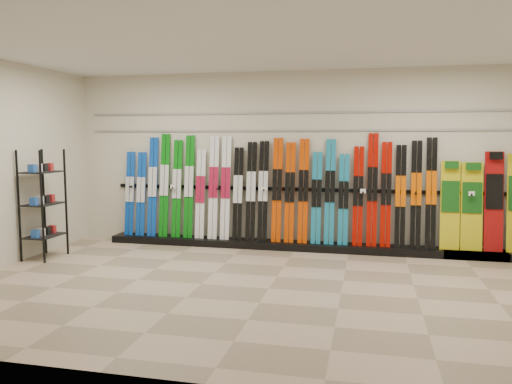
# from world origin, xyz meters

# --- Properties ---
(floor) EXTENTS (8.00, 8.00, 0.00)m
(floor) POSITION_xyz_m (0.00, 0.00, 0.00)
(floor) COLOR gray
(floor) RESTS_ON ground
(back_wall) EXTENTS (8.00, 0.00, 8.00)m
(back_wall) POSITION_xyz_m (0.00, 2.50, 1.50)
(back_wall) COLOR beige
(back_wall) RESTS_ON floor
(ceiling) EXTENTS (8.00, 8.00, 0.00)m
(ceiling) POSITION_xyz_m (0.00, 0.00, 3.00)
(ceiling) COLOR silver
(ceiling) RESTS_ON back_wall
(ski_rack_base) EXTENTS (8.00, 0.40, 0.12)m
(ski_rack_base) POSITION_xyz_m (0.22, 2.28, 0.06)
(ski_rack_base) COLOR black
(ski_rack_base) RESTS_ON floor
(skis) EXTENTS (5.38, 0.25, 1.83)m
(skis) POSITION_xyz_m (-0.44, 2.34, 0.96)
(skis) COLOR #0A41AD
(skis) RESTS_ON ski_rack_base
(snowboards) EXTENTS (1.57, 0.24, 1.55)m
(snowboards) POSITION_xyz_m (3.07, 2.35, 0.84)
(snowboards) COLOR gold
(snowboards) RESTS_ON ski_rack_base
(accessory_rack) EXTENTS (0.40, 0.60, 1.70)m
(accessory_rack) POSITION_xyz_m (-3.75, 0.81, 0.85)
(accessory_rack) COLOR black
(accessory_rack) RESTS_ON floor
(slatwall_rail_0) EXTENTS (7.60, 0.02, 0.03)m
(slatwall_rail_0) POSITION_xyz_m (0.00, 2.48, 2.00)
(slatwall_rail_0) COLOR gray
(slatwall_rail_0) RESTS_ON back_wall
(slatwall_rail_1) EXTENTS (7.60, 0.02, 0.03)m
(slatwall_rail_1) POSITION_xyz_m (0.00, 2.48, 2.30)
(slatwall_rail_1) COLOR gray
(slatwall_rail_1) RESTS_ON back_wall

